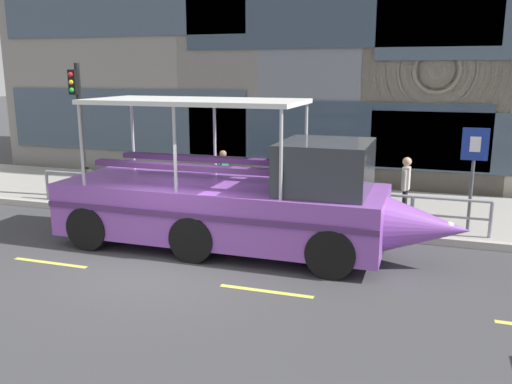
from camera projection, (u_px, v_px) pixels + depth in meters
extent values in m
plane|color=#3D3D3F|center=(168.00, 263.00, 11.36)|extent=(120.00, 120.00, 0.00)
cube|color=#99968E|center=(253.00, 200.00, 16.52)|extent=(32.00, 4.80, 0.18)
cube|color=#B2ADA3|center=(223.00, 221.00, 14.22)|extent=(32.00, 0.18, 0.18)
cube|color=#DBD64C|center=(50.00, 263.00, 11.38)|extent=(1.80, 0.12, 0.01)
cube|color=#DBD64C|center=(266.00, 291.00, 9.92)|extent=(1.80, 0.12, 0.01)
cube|color=#3D4C5B|center=(123.00, 120.00, 20.53)|extent=(10.03, 0.06, 2.34)
cube|color=#3D4C5B|center=(116.00, 3.00, 19.58)|extent=(10.03, 0.06, 2.34)
cube|color=#2D3D4C|center=(328.00, 133.00, 18.15)|extent=(10.30, 0.06, 2.11)
cube|color=#2D3D4C|center=(332.00, 14.00, 17.30)|extent=(10.30, 0.06, 2.11)
cylinder|color=gray|center=(240.00, 185.00, 14.21)|extent=(12.38, 0.07, 0.07)
cylinder|color=gray|center=(240.00, 200.00, 14.31)|extent=(12.38, 0.06, 0.06)
cylinder|color=gray|center=(47.00, 185.00, 16.20)|extent=(0.09, 0.09, 0.85)
cylinder|color=gray|center=(98.00, 189.00, 15.66)|extent=(0.09, 0.09, 0.85)
cylinder|color=gray|center=(151.00, 193.00, 15.12)|extent=(0.09, 0.09, 0.85)
cylinder|color=gray|center=(209.00, 198.00, 14.58)|extent=(0.09, 0.09, 0.85)
cylinder|color=gray|center=(272.00, 203.00, 14.04)|extent=(0.09, 0.09, 0.85)
cylinder|color=gray|center=(339.00, 208.00, 13.50)|extent=(0.09, 0.09, 0.85)
cylinder|color=gray|center=(412.00, 214.00, 12.96)|extent=(0.09, 0.09, 0.85)
cylinder|color=gray|center=(491.00, 220.00, 12.42)|extent=(0.09, 0.09, 0.85)
cylinder|color=black|center=(81.00, 132.00, 16.11)|extent=(0.16, 0.16, 4.03)
cube|color=black|center=(74.00, 82.00, 15.60)|extent=(0.24, 0.20, 0.72)
sphere|color=red|center=(71.00, 74.00, 15.45)|extent=(0.14, 0.14, 0.14)
sphere|color=gold|center=(71.00, 82.00, 15.50)|extent=(0.14, 0.14, 0.14)
sphere|color=green|center=(72.00, 90.00, 15.55)|extent=(0.14, 0.14, 0.14)
cylinder|color=#4C4F54|center=(472.00, 181.00, 12.81)|extent=(0.08, 0.08, 2.47)
cube|color=navy|center=(475.00, 144.00, 12.56)|extent=(0.60, 0.04, 0.76)
cube|color=white|center=(475.00, 144.00, 12.55)|extent=(0.24, 0.01, 0.36)
torus|color=black|center=(109.00, 188.00, 16.11)|extent=(0.70, 0.04, 0.70)
torus|color=black|center=(79.00, 186.00, 16.43)|extent=(0.70, 0.04, 0.70)
cylinder|color=#268C3F|center=(94.00, 182.00, 16.23)|extent=(0.95, 0.04, 0.04)
cylinder|color=#268C3F|center=(88.00, 177.00, 16.26)|extent=(0.19, 0.04, 0.51)
cube|color=black|center=(86.00, 168.00, 16.21)|extent=(0.20, 0.08, 0.06)
cylinder|color=#A5A5AA|center=(107.00, 172.00, 16.01)|extent=(0.03, 0.46, 0.03)
cube|color=purple|center=(220.00, 210.00, 12.26)|extent=(7.39, 2.44, 1.21)
cone|color=purple|center=(427.00, 227.00, 10.88)|extent=(1.66, 1.15, 1.15)
cylinder|color=purple|center=(83.00, 198.00, 13.39)|extent=(0.37, 1.15, 1.15)
cube|color=#4D2A62|center=(198.00, 217.00, 11.08)|extent=(7.39, 0.04, 0.12)
sphere|color=white|center=(449.00, 227.00, 10.74)|extent=(0.22, 0.22, 0.22)
cube|color=#33383D|center=(325.00, 167.00, 11.28)|extent=(1.85, 2.05, 1.06)
cube|color=silver|center=(195.00, 101.00, 11.89)|extent=(4.80, 2.25, 0.10)
cylinder|color=#B2B2B7|center=(306.00, 142.00, 12.40)|extent=(0.07, 0.07, 1.78)
cylinder|color=#B2B2B7|center=(281.00, 155.00, 10.41)|extent=(0.07, 0.07, 1.78)
cylinder|color=#B2B2B7|center=(215.00, 138.00, 13.10)|extent=(0.07, 0.07, 1.78)
cylinder|color=#B2B2B7|center=(175.00, 150.00, 11.11)|extent=(0.07, 0.07, 1.78)
cylinder|color=#B2B2B7|center=(133.00, 135.00, 13.79)|extent=(0.07, 0.07, 1.78)
cylinder|color=#B2B2B7|center=(81.00, 145.00, 11.80)|extent=(0.07, 0.07, 1.78)
cube|color=#4D2A62|center=(207.00, 159.00, 12.74)|extent=(4.42, 0.28, 0.12)
cube|color=#4D2A62|center=(186.00, 167.00, 11.66)|extent=(4.42, 0.28, 0.12)
cylinder|color=black|center=(348.00, 223.00, 12.54)|extent=(1.00, 0.28, 1.00)
cylinder|color=black|center=(331.00, 254.00, 10.46)|extent=(1.00, 0.28, 1.00)
cylinder|color=black|center=(230.00, 213.00, 13.44)|extent=(1.00, 0.28, 1.00)
cylinder|color=black|center=(193.00, 239.00, 11.36)|extent=(1.00, 0.28, 1.00)
cylinder|color=black|center=(139.00, 205.00, 14.23)|extent=(1.00, 0.28, 1.00)
cylinder|color=black|center=(88.00, 228.00, 12.15)|extent=(1.00, 0.28, 1.00)
cylinder|color=black|center=(405.00, 204.00, 13.93)|extent=(0.10, 0.10, 0.83)
cylinder|color=black|center=(404.00, 206.00, 13.78)|extent=(0.10, 0.10, 0.83)
cube|color=#B7B2A8|center=(406.00, 178.00, 13.70)|extent=(0.21, 0.33, 0.59)
cylinder|color=#B7B2A8|center=(407.00, 178.00, 13.89)|extent=(0.07, 0.07, 0.53)
cylinder|color=#B7B2A8|center=(405.00, 181.00, 13.52)|extent=(0.07, 0.07, 0.53)
sphere|color=tan|center=(407.00, 162.00, 13.60)|extent=(0.23, 0.23, 0.23)
cylinder|color=black|center=(293.00, 196.00, 14.76)|extent=(0.11, 0.11, 0.85)
cylinder|color=black|center=(297.00, 197.00, 14.64)|extent=(0.11, 0.11, 0.85)
cube|color=#236B47|center=(295.00, 171.00, 14.54)|extent=(0.37, 0.31, 0.60)
cylinder|color=#236B47|center=(290.00, 171.00, 14.69)|extent=(0.07, 0.07, 0.54)
cylinder|color=#236B47|center=(301.00, 173.00, 14.40)|extent=(0.07, 0.07, 0.54)
sphere|color=beige|center=(296.00, 155.00, 14.44)|extent=(0.23, 0.23, 0.23)
cylinder|color=#47423D|center=(225.00, 188.00, 16.07)|extent=(0.10, 0.10, 0.75)
cylinder|color=#47423D|center=(222.00, 189.00, 15.96)|extent=(0.10, 0.10, 0.75)
cube|color=#236B47|center=(223.00, 167.00, 15.88)|extent=(0.26, 0.32, 0.53)
cylinder|color=#236B47|center=(228.00, 167.00, 16.02)|extent=(0.07, 0.07, 0.48)
cylinder|color=#236B47|center=(219.00, 169.00, 15.74)|extent=(0.07, 0.07, 0.48)
sphere|color=#936B4C|center=(223.00, 154.00, 15.79)|extent=(0.21, 0.21, 0.21)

